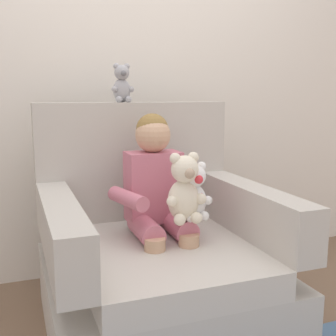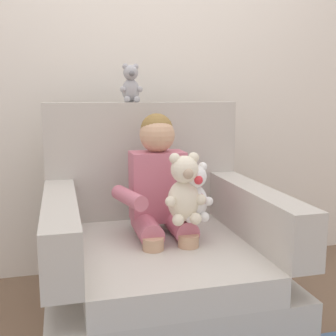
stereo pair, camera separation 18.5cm
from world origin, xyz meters
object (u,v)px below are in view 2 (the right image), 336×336
at_px(plush_white, 195,193).
at_px(plush_grey_on_backrest, 131,84).
at_px(seated_child, 161,192).
at_px(plush_cream, 184,190).
at_px(armchair, 158,259).

distance_m(plush_white, plush_grey_on_backrest, 0.72).
height_order(seated_child, plush_cream, seated_child).
height_order(seated_child, plush_grey_on_backrest, plush_grey_on_backrest).
height_order(seated_child, plush_white, seated_child).
relative_size(armchair, plush_cream, 3.39).
bearing_deg(seated_child, armchair, -111.57).
bearing_deg(plush_cream, armchair, 107.52).
bearing_deg(plush_cream, seated_child, 95.56).
height_order(plush_cream, plush_grey_on_backrest, plush_grey_on_backrest).
xyz_separation_m(armchair, plush_cream, (0.09, -0.14, 0.36)).
bearing_deg(armchair, plush_white, -39.16).
bearing_deg(plush_cream, plush_grey_on_backrest, 90.47).
relative_size(armchair, plush_grey_on_backrest, 5.23).
bearing_deg(armchair, seated_child, 60.66).
distance_m(plush_cream, plush_grey_on_backrest, 0.71).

